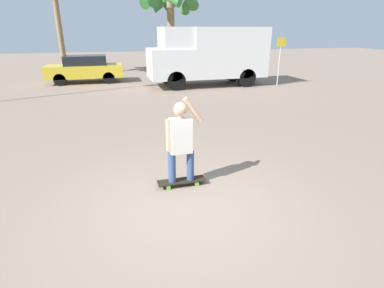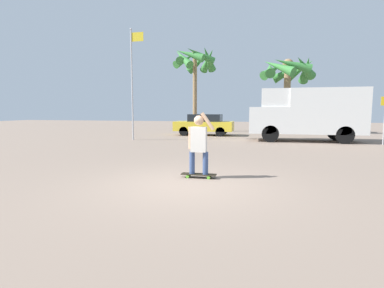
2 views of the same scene
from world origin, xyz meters
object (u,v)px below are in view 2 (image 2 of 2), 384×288
object	(u,v)px
flagpole	(133,79)
camper_van	(307,113)
palm_tree_center_background	(194,61)
palm_tree_near_van	(289,71)
skateboard	(199,175)
parked_car_yellow	(204,124)
person_skateboarder	(199,141)

from	to	relation	value
flagpole	camper_van	bearing A→B (deg)	8.38
palm_tree_center_background	palm_tree_near_van	bearing A→B (deg)	4.09
skateboard	palm_tree_center_background	xyz separation A→B (m)	(-3.82, 16.49, 5.57)
camper_van	palm_tree_center_background	size ratio (longest dim) A/B	0.89
skateboard	parked_car_yellow	size ratio (longest dim) A/B	0.22
parked_car_yellow	palm_tree_center_background	bearing A→B (deg)	113.66
parked_car_yellow	flagpole	world-z (taller)	flagpole
palm_tree_near_van	palm_tree_center_background	size ratio (longest dim) A/B	0.86
parked_car_yellow	flagpole	bearing A→B (deg)	-129.45
palm_tree_center_background	camper_van	bearing A→B (deg)	-37.82
skateboard	person_skateboarder	distance (m)	0.87
camper_van	palm_tree_near_van	xyz separation A→B (m)	(-0.55, 6.61, 3.08)
camper_van	palm_tree_center_background	world-z (taller)	palm_tree_center_background
parked_car_yellow	flagpole	size ratio (longest dim) A/B	0.63
parked_car_yellow	palm_tree_center_background	world-z (taller)	palm_tree_center_background
parked_car_yellow	palm_tree_near_van	bearing A→B (deg)	33.69
camper_van	parked_car_yellow	distance (m)	6.98
palm_tree_center_background	flagpole	size ratio (longest dim) A/B	1.06
palm_tree_near_van	flagpole	distance (m)	12.32
camper_van	person_skateboarder	bearing A→B (deg)	-111.18
skateboard	flagpole	xyz separation A→B (m)	(-5.78, 8.95, 3.47)
skateboard	parked_car_yellow	distance (m)	13.35
skateboard	person_skateboarder	size ratio (longest dim) A/B	0.57
parked_car_yellow	palm_tree_near_van	size ratio (longest dim) A/B	0.69
camper_van	flagpole	xyz separation A→B (m)	(-9.81, -1.44, 1.94)
camper_van	palm_tree_center_background	distance (m)	10.72
camper_van	flagpole	world-z (taller)	flagpole
palm_tree_center_background	person_skateboarder	bearing A→B (deg)	-76.97
parked_car_yellow	flagpole	distance (m)	6.08
palm_tree_near_van	flagpole	world-z (taller)	flagpole
flagpole	palm_tree_near_van	bearing A→B (deg)	41.04
palm_tree_near_van	palm_tree_center_background	distance (m)	7.37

